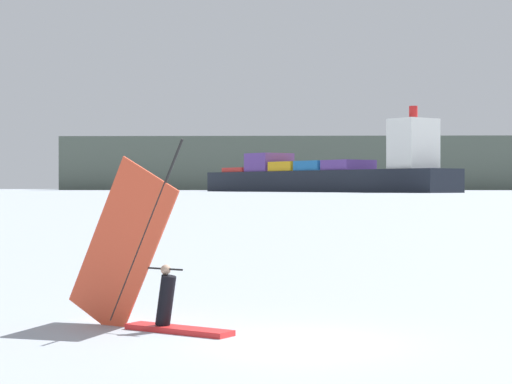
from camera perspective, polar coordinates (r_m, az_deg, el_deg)
ground_plane at (r=19.08m, az=2.28°, el=-9.02°), size 4000.00×4000.00×0.00m
windsurfer at (r=20.85m, az=-6.59°, el=-5.18°), size 3.82×2.75×4.38m
cargo_ship at (r=501.76m, az=4.13°, el=1.06°), size 121.84×158.52×41.00m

